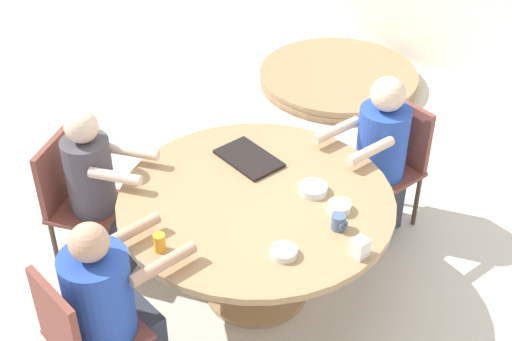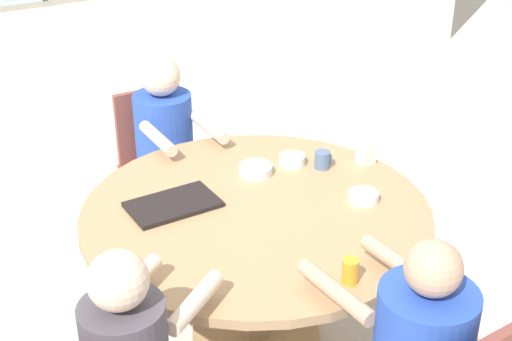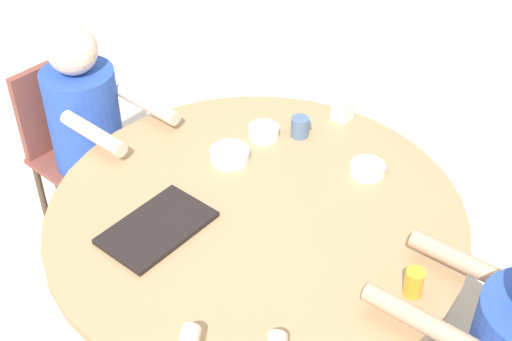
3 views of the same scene
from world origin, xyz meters
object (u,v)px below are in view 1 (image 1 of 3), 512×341
person_man_blue_shirt (376,165)px  chair_for_man_teal_shirt (79,332)px  chair_for_woman_green_shirt (73,193)px  chair_for_man_blue_shirt (394,155)px  coffee_mug (339,222)px  person_woman_green_shirt (98,198)px  bowl_cereal (313,189)px  person_man_teal_shirt (110,317)px  folded_table_stack (338,78)px  bowl_white_shallow (339,207)px  milk_carton_small (360,248)px  juice_glass (160,243)px  bowl_fruit (284,252)px

person_man_blue_shirt → chair_for_man_teal_shirt: bearing=91.9°
chair_for_woman_green_shirt → chair_for_man_blue_shirt: size_ratio=1.00×
chair_for_man_teal_shirt → coffee_mug: bearing=69.6°
person_woman_green_shirt → bowl_cereal: size_ratio=6.97×
person_man_teal_shirt → folded_table_stack: 3.48m
chair_for_man_blue_shirt → person_man_teal_shirt: (0.01, -2.07, -0.02)m
bowl_cereal → bowl_white_shallow: bearing=-1.4°
person_man_teal_shirt → bowl_cereal: person_man_teal_shirt is taller
person_woman_green_shirt → bowl_cereal: (0.95, 0.81, 0.23)m
milk_carton_small → juice_glass: bearing=-132.4°
chair_for_woman_green_shirt → person_man_blue_shirt: 1.85m
chair_for_man_blue_shirt → chair_for_man_teal_shirt: 2.24m
chair_for_man_teal_shirt → person_man_teal_shirt: size_ratio=0.79×
coffee_mug → bowl_fruit: coffee_mug is taller
milk_carton_small → bowl_cereal: milk_carton_small is taller
juice_glass → bowl_white_shallow: juice_glass is taller
person_woman_green_shirt → bowl_fruit: (1.22, 0.35, 0.23)m
bowl_cereal → bowl_fruit: (0.27, -0.46, -0.00)m
juice_glass → bowl_white_shallow: 0.95m
milk_carton_small → bowl_white_shallow: bearing=150.9°
person_woman_green_shirt → milk_carton_small: 1.61m
person_man_blue_shirt → person_man_teal_shirt: bearing=91.7°
person_man_teal_shirt → folded_table_stack: size_ratio=0.78×
milk_carton_small → bowl_cereal: (-0.51, 0.18, -0.03)m
person_man_blue_shirt → juice_glass: bearing=91.1°
coffee_mug → milk_carton_small: milk_carton_small is taller
bowl_cereal → bowl_fruit: bearing=-59.3°
coffee_mug → milk_carton_small: size_ratio=0.82×
coffee_mug → bowl_fruit: size_ratio=0.64×
milk_carton_small → folded_table_stack: 3.05m
person_woman_green_shirt → juice_glass: size_ratio=11.32×
chair_for_woman_green_shirt → juice_glass: size_ratio=8.80×
bowl_cereal → person_man_blue_shirt: bearing=101.5°
person_woman_green_shirt → bowl_fruit: size_ratio=8.11×
person_woman_green_shirt → juice_glass: person_woman_green_shirt is taller
chair_for_woman_green_shirt → bowl_fruit: bearing=73.9°
chair_for_man_blue_shirt → bowl_white_shallow: size_ratio=6.70×
chair_for_man_teal_shirt → person_man_blue_shirt: 2.07m
bowl_white_shallow → bowl_cereal: 0.20m
person_woman_green_shirt → chair_for_woman_green_shirt: bearing=-90.0°
bowl_white_shallow → folded_table_stack: bowl_white_shallow is taller
person_woman_green_shirt → folded_table_stack: 2.82m
person_man_teal_shirt → coffee_mug: size_ratio=12.62×
chair_for_woman_green_shirt → chair_for_man_blue_shirt: same height
bowl_white_shallow → chair_for_man_teal_shirt: bearing=-103.1°
juice_glass → chair_for_woman_green_shirt: bearing=-179.7°
bowl_white_shallow → bowl_fruit: 0.46m
bowl_white_shallow → coffee_mug: bearing=-46.7°
person_woman_green_shirt → person_man_teal_shirt: size_ratio=1.01×
bowl_cereal → folded_table_stack: bowl_cereal is taller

